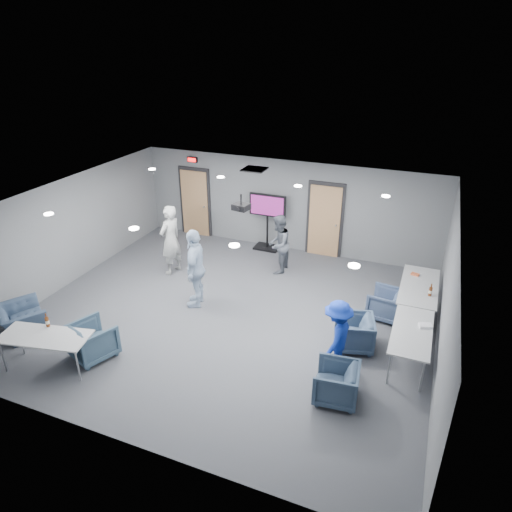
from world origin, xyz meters
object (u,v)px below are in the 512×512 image
at_px(table_right_a, 419,287).
at_px(bottle_right, 430,291).
at_px(person_c, 196,268).
at_px(chair_front_a, 93,340).
at_px(chair_right_b, 354,333).
at_px(bottle_front, 47,322).
at_px(projector, 241,207).
at_px(table_right_b, 412,333).
at_px(chair_right_c, 336,383).
at_px(tv_stand, 267,218).
at_px(table_front_left, 45,338).
at_px(person_b, 278,244).
at_px(person_a, 171,240).
at_px(chair_front_b, 23,320).
at_px(chair_right_a, 385,304).
at_px(person_d, 337,336).

bearing_deg(table_right_a, bottle_right, -148.26).
bearing_deg(person_c, chair_front_a, -36.30).
bearing_deg(chair_right_b, bottle_right, 122.35).
relative_size(bottle_front, projector, 0.74).
distance_m(chair_front_a, bottle_front, 0.93).
xyz_separation_m(table_right_b, projector, (-3.98, 0.96, 1.72)).
bearing_deg(projector, chair_right_b, -7.48).
height_order(chair_right_c, tv_stand, tv_stand).
distance_m(table_right_a, bottle_right, 0.47).
xyz_separation_m(person_c, projector, (0.92, 0.58, 1.44)).
bearing_deg(bottle_front, chair_right_b, 24.90).
xyz_separation_m(table_front_left, bottle_front, (-0.16, 0.27, 0.16)).
xyz_separation_m(table_right_a, bottle_front, (-6.61, -4.39, 0.15)).
bearing_deg(person_b, table_right_b, 52.80).
bearing_deg(person_a, person_c, 62.68).
distance_m(chair_right_c, chair_front_a, 4.81).
bearing_deg(tv_stand, chair_front_b, -118.79).
relative_size(person_b, tv_stand, 0.95).
height_order(bottle_front, tv_stand, tv_stand).
relative_size(chair_front_a, bottle_front, 2.79).
xyz_separation_m(person_a, projector, (2.33, -0.61, 1.45)).
bearing_deg(bottle_front, chair_front_a, 24.17).
height_order(chair_right_c, table_right_b, table_right_b).
xyz_separation_m(person_c, tv_stand, (0.43, 3.60, 0.00)).
bearing_deg(chair_right_c, chair_front_a, -88.52).
bearing_deg(tv_stand, bottle_right, -27.64).
relative_size(person_a, chair_right_a, 2.55).
xyz_separation_m(chair_right_a, chair_right_c, (-0.45, -3.01, 0.01)).
bearing_deg(person_d, tv_stand, -138.27).
xyz_separation_m(table_right_b, tv_stand, (-4.47, 3.98, 0.28)).
relative_size(chair_right_b, chair_right_c, 1.01).
bearing_deg(table_front_left, tv_stand, 61.72).
bearing_deg(person_a, chair_front_b, -9.34).
bearing_deg(tv_stand, person_b, -58.18).
distance_m(chair_right_a, bottle_right, 1.02).
relative_size(chair_front_a, table_right_a, 0.41).
bearing_deg(table_right_b, tv_stand, 48.32).
relative_size(person_d, projector, 3.79).
bearing_deg(chair_right_a, chair_right_c, -0.62).
height_order(table_right_a, tv_stand, tv_stand).
xyz_separation_m(person_d, projector, (-2.68, 1.69, 1.66)).
bearing_deg(table_front_left, chair_right_b, 15.88).
height_order(chair_front_a, bottle_right, bottle_right).
distance_m(bottle_front, projector, 4.61).
distance_m(chair_front_a, tv_stand, 6.33).
bearing_deg(projector, person_a, 175.09).
distance_m(bottle_front, bottle_right, 7.93).
relative_size(table_right_a, bottle_front, 6.73).
xyz_separation_m(table_right_a, bottle_right, (0.24, -0.38, 0.15)).
bearing_deg(bottle_front, person_c, 59.38).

